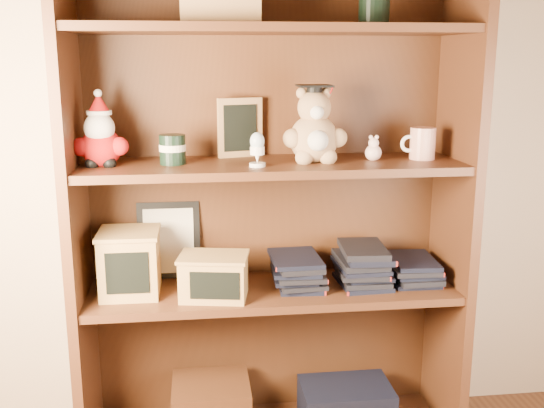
{
  "coord_description": "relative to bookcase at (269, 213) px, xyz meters",
  "views": [
    {
      "loc": [
        -0.27,
        -0.58,
        1.26
      ],
      "look_at": [
        -0.04,
        1.3,
        0.82
      ],
      "focal_mm": 42.0,
      "sensor_mm": 36.0,
      "label": 1
    }
  ],
  "objects": [
    {
      "name": "grad_teddy_bear",
      "position": [
        0.13,
        -0.06,
        0.26
      ],
      "size": [
        0.19,
        0.17,
        0.24
      ],
      "color": "tan",
      "rests_on": "shelf_upper"
    },
    {
      "name": "shelf_upper",
      "position": [
        0.0,
        -0.05,
        0.16
      ],
      "size": [
        1.14,
        0.33,
        0.02
      ],
      "color": "#4A2715",
      "rests_on": "ground"
    },
    {
      "name": "santa_plush",
      "position": [
        -0.5,
        -0.06,
        0.25
      ],
      "size": [
        0.16,
        0.12,
        0.23
      ],
      "color": "#A50F0F",
      "rests_on": "shelf_upper"
    },
    {
      "name": "egg_cup",
      "position": [
        -0.05,
        -0.13,
        0.22
      ],
      "size": [
        0.05,
        0.05,
        0.1
      ],
      "color": "white",
      "rests_on": "shelf_upper"
    },
    {
      "name": "chalkboard_plaque",
      "position": [
        -0.08,
        0.06,
        0.26
      ],
      "size": [
        0.14,
        0.1,
        0.19
      ],
      "color": "#9E7547",
      "rests_on": "shelf_upper"
    },
    {
      "name": "teacher_mug",
      "position": [
        0.47,
        -0.05,
        0.22
      ],
      "size": [
        0.11,
        0.08,
        0.1
      ],
      "color": "silver",
      "rests_on": "shelf_upper"
    },
    {
      "name": "treats_box",
      "position": [
        -0.43,
        -0.05,
        -0.13
      ],
      "size": [
        0.18,
        0.18,
        0.2
      ],
      "color": "#B18648",
      "rests_on": "shelf_lower"
    },
    {
      "name": "pink_figurine",
      "position": [
        0.32,
        -0.05,
        0.2
      ],
      "size": [
        0.05,
        0.05,
        0.08
      ],
      "color": "beige",
      "rests_on": "shelf_upper"
    },
    {
      "name": "bookcase",
      "position": [
        0.0,
        0.0,
        0.0
      ],
      "size": [
        1.2,
        0.35,
        1.6
      ],
      "color": "#4A2715",
      "rests_on": "ground"
    },
    {
      "name": "book_stack_right",
      "position": [
        0.47,
        -0.05,
        -0.19
      ],
      "size": [
        0.14,
        0.2,
        0.08
      ],
      "color": "black",
      "rests_on": "shelf_lower"
    },
    {
      "name": "pencils_box",
      "position": [
        -0.18,
        -0.12,
        -0.16
      ],
      "size": [
        0.23,
        0.18,
        0.13
      ],
      "color": "#B18648",
      "rests_on": "shelf_lower"
    },
    {
      "name": "certificate_frame",
      "position": [
        -0.32,
        0.09,
        -0.1
      ],
      "size": [
        0.2,
        0.05,
        0.25
      ],
      "color": "black",
      "rests_on": "shelf_lower"
    },
    {
      "name": "teachers_tin",
      "position": [
        -0.29,
        -0.05,
        0.22
      ],
      "size": [
        0.08,
        0.08,
        0.09
      ],
      "color": "black",
      "rests_on": "shelf_upper"
    },
    {
      "name": "book_stack_mid",
      "position": [
        0.3,
        -0.05,
        -0.16
      ],
      "size": [
        0.14,
        0.2,
        0.13
      ],
      "color": "black",
      "rests_on": "shelf_lower"
    },
    {
      "name": "shelf_lower",
      "position": [
        0.0,
        -0.05,
        -0.24
      ],
      "size": [
        1.14,
        0.33,
        0.02
      ],
      "color": "#4A2715",
      "rests_on": "ground"
    },
    {
      "name": "book_stack_left",
      "position": [
        0.08,
        -0.05,
        -0.17
      ],
      "size": [
        0.14,
        0.2,
        0.11
      ],
      "color": "black",
      "rests_on": "shelf_lower"
    }
  ]
}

